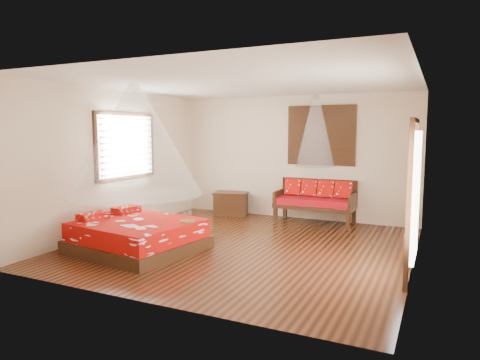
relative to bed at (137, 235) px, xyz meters
name	(u,v)px	position (x,y,z in m)	size (l,w,h in m)	color
room	(244,166)	(1.51, 1.01, 1.15)	(5.54, 5.54, 2.84)	black
bed	(137,235)	(0.00, 0.00, 0.00)	(2.14, 1.98, 0.63)	black
daybed	(316,199)	(2.14, 3.38, 0.27)	(1.69, 0.75, 0.94)	black
storage_chest	(231,203)	(0.04, 3.46, 0.03)	(0.91, 0.75, 0.54)	black
shutter_panel	(321,135)	(2.14, 3.72, 1.65)	(1.52, 0.06, 1.32)	black
window_left	(126,146)	(-1.19, 1.21, 1.45)	(0.10, 1.74, 1.34)	black
glazed_door	(411,201)	(4.23, 0.41, 0.82)	(0.08, 1.02, 2.16)	black
wine_tray	(187,219)	(0.82, 0.27, 0.31)	(0.26, 0.26, 0.21)	brown
mosquito_net_main	(135,140)	(0.01, 0.00, 1.60)	(2.16, 2.16, 1.80)	white
mosquito_net_daybed	(316,131)	(2.14, 3.26, 1.75)	(0.81, 0.81, 1.50)	white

